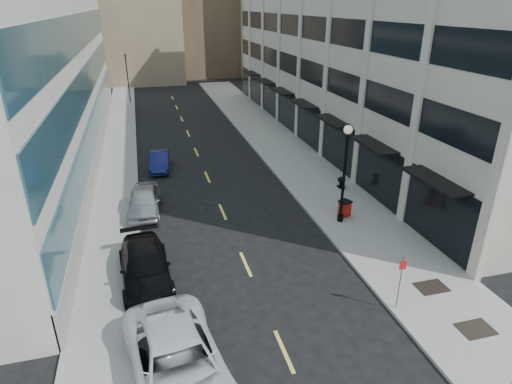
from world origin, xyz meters
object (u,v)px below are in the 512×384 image
urn_planter (341,181)px  lamppost (345,166)px  trash_bin (345,208)px  car_white_van (178,364)px  car_blue_sedan (160,161)px  car_silver_sedan (144,201)px  sign_post (401,276)px  car_black_pickup (145,267)px  traffic_signal (125,57)px

urn_planter → lamppost: bearing=-115.9°
trash_bin → lamppost: 3.00m
car_white_van → lamppost: 14.12m
car_blue_sedan → urn_planter: size_ratio=5.27×
car_silver_sedan → car_white_van: bearing=-82.1°
sign_post → urn_planter: size_ratio=3.17×
car_black_pickup → urn_planter: car_black_pickup is taller
traffic_signal → urn_planter: (14.10, -32.70, -5.10)m
car_white_van → trash_bin: car_white_van is taller
lamppost → urn_planter: size_ratio=7.57×
traffic_signal → car_white_van: traffic_signal is taller
car_black_pickup → urn_planter: bearing=25.5°
lamppost → urn_planter: 5.85m
sign_post → urn_planter: sign_post is taller
car_white_van → car_black_pickup: bearing=90.3°
sign_post → car_black_pickup: bearing=160.9°
car_black_pickup → trash_bin: 12.19m
car_white_van → urn_planter: (12.51, 13.79, -0.29)m
car_blue_sedan → urn_planter: car_blue_sedan is taller
sign_post → lamppost: bearing=88.6°
traffic_signal → car_silver_sedan: size_ratio=1.49×
car_silver_sedan → car_blue_sedan: size_ratio=1.15×
car_white_van → urn_planter: car_white_van is taller
traffic_signal → sign_post: 46.46m
car_white_van → car_blue_sedan: size_ratio=1.60×
car_white_van → car_silver_sedan: size_ratio=1.40×
sign_post → car_silver_sedan: bearing=135.9°
traffic_signal → sign_post: (10.80, -45.01, -3.99)m
trash_bin → sign_post: (-1.60, -8.28, 1.04)m
lamppost → urn_planter: bearing=64.1°
traffic_signal → urn_planter: size_ratio=8.98×
car_white_van → urn_planter: bearing=40.1°
car_blue_sedan → sign_post: size_ratio=1.66×
car_black_pickup → lamppost: size_ratio=0.92×
car_black_pickup → trash_bin: size_ratio=5.40×
traffic_signal → trash_bin: 39.09m
car_black_pickup → sign_post: sign_post is taller
car_black_pickup → car_blue_sedan: size_ratio=1.33×
traffic_signal → sign_post: traffic_signal is taller
traffic_signal → car_white_van: (1.59, -46.49, -4.81)m
car_white_van → car_black_pickup: 6.41m
car_silver_sedan → traffic_signal: bearing=96.4°
car_black_pickup → sign_post: 11.25m
trash_bin → car_white_van: bearing=-160.5°
traffic_signal → sign_post: size_ratio=2.83×
car_silver_sedan → car_blue_sedan: (1.34, 7.51, -0.12)m
car_black_pickup → lamppost: 11.91m
car_silver_sedan → sign_post: (9.93, -12.12, 0.93)m
car_white_van → car_blue_sedan: (0.63, 21.11, -0.24)m
traffic_signal → trash_bin: (12.40, -36.72, -5.03)m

